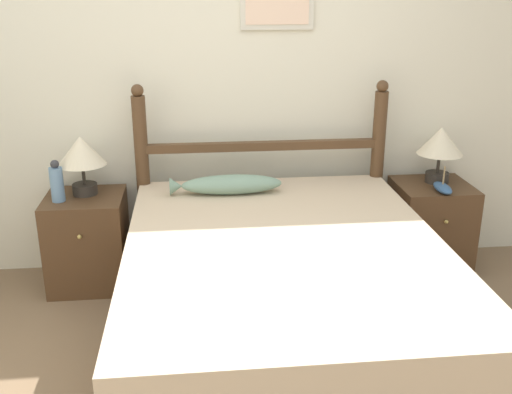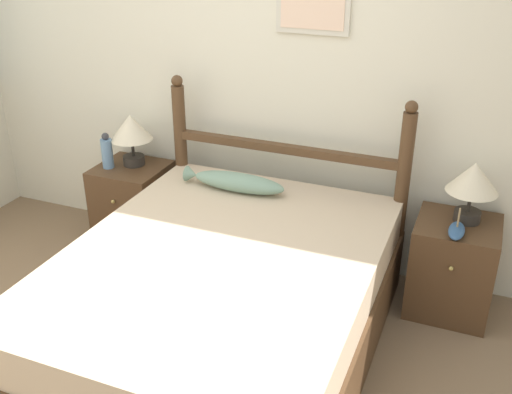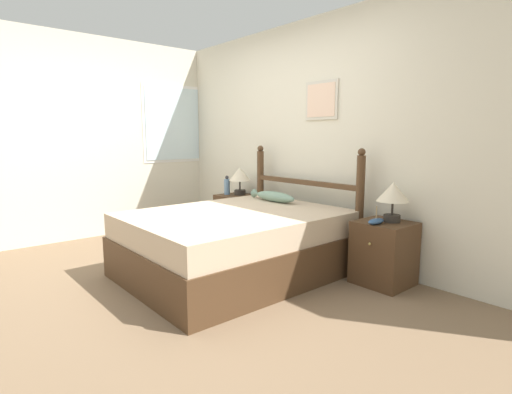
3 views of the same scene
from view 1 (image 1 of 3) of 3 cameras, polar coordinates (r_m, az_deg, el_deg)
The scene contains 10 objects.
wall_back at distance 3.68m, azimuth -3.33°, elevation 12.53°, with size 6.40×0.08×2.55m.
bed at distance 2.94m, azimuth 2.69°, elevation -9.64°, with size 1.52×1.96×0.60m.
headboard at distance 3.66m, azimuth 0.58°, elevation 2.26°, with size 1.52×0.08×1.19m.
nightstand_left at distance 3.73m, azimuth -15.71°, elevation -4.03°, with size 0.45×0.46×0.56m.
nightstand_right at distance 3.95m, azimuth 16.22°, elevation -2.71°, with size 0.45×0.46×0.56m.
table_lamp_left at distance 3.60m, azimuth -16.29°, elevation 3.94°, with size 0.28×0.28×0.35m.
table_lamp_right at distance 3.84m, azimuth 17.16°, elevation 4.83°, with size 0.28×0.28×0.35m.
bottle at distance 3.56m, azimuth -18.44°, elevation 1.30°, with size 0.07×0.07×0.24m.
model_boat at distance 3.73m, azimuth 17.35°, elevation 0.84°, with size 0.08×0.20×0.16m.
fish_pillow at distance 3.41m, azimuth -2.66°, elevation 1.19°, with size 0.64×0.15×0.11m.
Camera 1 is at (-0.17, -1.91, 1.73)m, focal length 42.00 mm.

